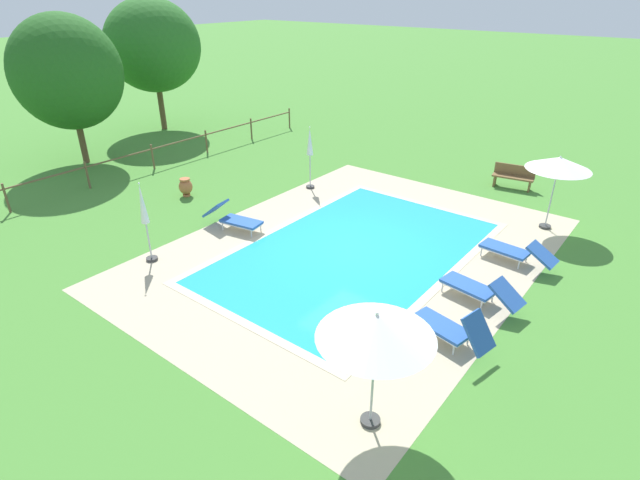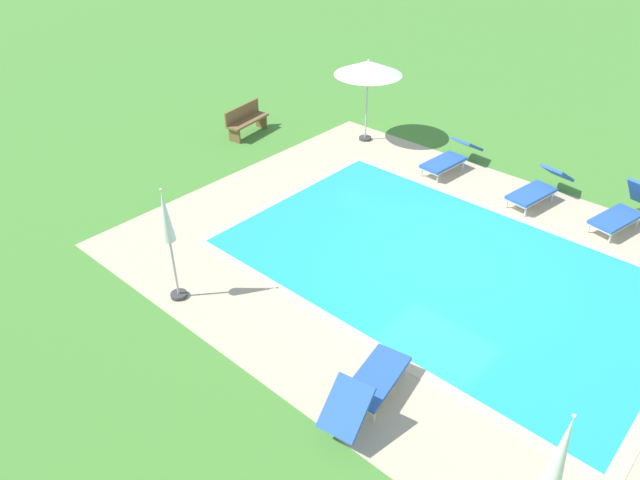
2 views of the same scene
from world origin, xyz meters
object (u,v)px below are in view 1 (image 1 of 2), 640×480
wooden_bench_lawn_side (513,176)px  terracotta_urn_near_fence (186,187)px  sun_lounger_north_near_steps (234,218)px  patio_umbrella_open_by_bench (559,164)px  patio_umbrella_open_foreground (376,327)px  sun_lounger_north_mid (515,251)px  tree_west_mid (153,46)px  sun_lounger_north_end (479,289)px  patio_umbrella_closed_row_west (144,212)px  patio_umbrella_closed_row_mid_west (310,148)px  sun_lounger_north_far (451,328)px  tree_centre (67,73)px

wooden_bench_lawn_side → terracotta_urn_near_fence: wooden_bench_lawn_side is taller
sun_lounger_north_near_steps → patio_umbrella_open_by_bench: size_ratio=0.86×
patio_umbrella_open_foreground → sun_lounger_north_mid: bearing=-0.2°
wooden_bench_lawn_side → tree_west_mid: 18.50m
sun_lounger_north_mid → sun_lounger_north_end: 2.49m
patio_umbrella_open_by_bench → patio_umbrella_closed_row_west: bearing=138.1°
sun_lounger_north_near_steps → patio_umbrella_closed_row_west: (-2.85, 0.34, 1.11)m
patio_umbrella_closed_row_mid_west → terracotta_urn_near_fence: 4.78m
sun_lounger_north_near_steps → patio_umbrella_closed_row_west: bearing=173.3°
sun_lounger_north_end → tree_west_mid: size_ratio=0.32×
sun_lounger_north_far → tree_centre: 18.37m
patio_umbrella_open_foreground → patio_umbrella_closed_row_west: (1.16, 8.06, -0.61)m
sun_lounger_north_far → tree_centre: (1.77, 17.96, 3.38)m
sun_lounger_north_end → patio_umbrella_closed_row_west: 8.92m
sun_lounger_north_end → patio_umbrella_open_foreground: patio_umbrella_open_foreground is taller
wooden_bench_lawn_side → tree_centre: bearing=118.1°
sun_lounger_north_mid → wooden_bench_lawn_side: (5.79, 2.05, 0.11)m
patio_umbrella_closed_row_mid_west → patio_umbrella_open_foreground: bearing=-135.7°
sun_lounger_north_near_steps → patio_umbrella_open_foreground: bearing=-117.4°
sun_lounger_north_end → terracotta_urn_near_fence: size_ratio=3.11×
patio_umbrella_closed_row_west → tree_west_mid: 15.24m
sun_lounger_north_near_steps → tree_west_mid: 14.26m
sun_lounger_north_far → sun_lounger_north_end: 1.92m
sun_lounger_north_mid → terracotta_urn_near_fence: bearing=102.4°
sun_lounger_north_end → patio_umbrella_open_by_bench: patio_umbrella_open_by_bench is taller
patio_umbrella_open_foreground → tree_centre: tree_centre is taller
tree_west_mid → tree_centre: 6.05m
tree_west_mid → patio_umbrella_closed_row_west: bearing=-127.8°
sun_lounger_north_end → patio_umbrella_closed_row_mid_west: 8.90m
tree_west_mid → tree_centre: (-5.66, -2.10, -0.45)m
sun_lounger_north_end → tree_centre: 18.13m
sun_lounger_north_mid → patio_umbrella_open_foreground: size_ratio=0.88×
patio_umbrella_open_foreground → tree_centre: bearing=75.3°
sun_lounger_north_mid → terracotta_urn_near_fence: size_ratio=3.11×
patio_umbrella_closed_row_mid_west → wooden_bench_lawn_side: (4.79, -6.08, -1.11)m
wooden_bench_lawn_side → sun_lounger_north_end: bearing=-166.3°
sun_lounger_north_mid → patio_umbrella_open_foreground: (-7.31, 0.03, 1.74)m
patio_umbrella_closed_row_west → tree_centre: (3.52, 9.75, 2.30)m
patio_umbrella_open_foreground → patio_umbrella_closed_row_mid_west: same height
patio_umbrella_open_by_bench → tree_centre: size_ratio=0.39×
patio_umbrella_open_foreground → patio_umbrella_closed_row_mid_west: (8.31, 8.10, -0.52)m
sun_lounger_north_end → tree_centre: size_ratio=0.35×
tree_centre → terracotta_urn_near_fence: bearing=-88.5°
patio_umbrella_closed_row_west → patio_umbrella_closed_row_mid_west: (7.16, 0.04, 0.09)m
tree_centre → patio_umbrella_closed_row_mid_west: bearing=-69.5°
sun_lounger_north_near_steps → tree_centre: tree_centre is taller
patio_umbrella_closed_row_west → patio_umbrella_open_by_bench: bearing=-41.9°
sun_lounger_north_mid → sun_lounger_north_end: (-2.49, 0.04, 0.01)m
tree_west_mid → wooden_bench_lawn_side: bearing=-81.2°
terracotta_urn_near_fence → patio_umbrella_open_foreground: bearing=-113.5°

